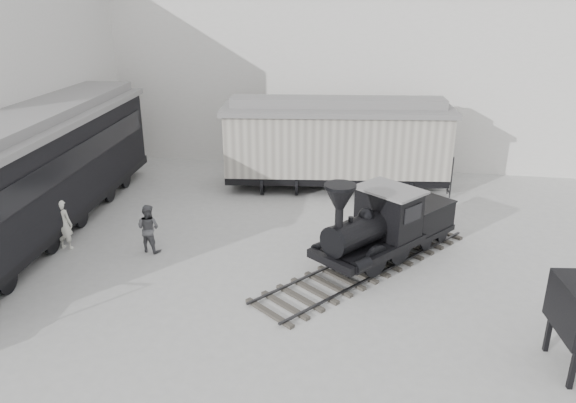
% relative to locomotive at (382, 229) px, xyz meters
% --- Properties ---
extents(ground, '(90.00, 90.00, 0.00)m').
position_rel_locomotive_xyz_m(ground, '(-2.44, -3.85, -1.13)').
color(ground, '#9E9E9B').
extents(north_wall, '(34.00, 2.51, 11.00)m').
position_rel_locomotive_xyz_m(north_wall, '(-2.44, 11.13, 4.43)').
color(north_wall, silver).
rests_on(north_wall, ground).
extents(west_pavilion, '(7.00, 12.11, 9.00)m').
position_rel_locomotive_xyz_m(west_pavilion, '(-16.94, 6.12, 3.37)').
color(west_pavilion, silver).
rests_on(west_pavilion, ground).
extents(locomotive, '(6.80, 7.96, 3.05)m').
position_rel_locomotive_xyz_m(locomotive, '(0.00, 0.00, 0.00)').
color(locomotive, '#2D2927').
rests_on(locomotive, ground).
extents(boxcar, '(10.07, 4.24, 4.00)m').
position_rel_locomotive_xyz_m(boxcar, '(-2.10, 6.91, 0.97)').
color(boxcar, black).
rests_on(boxcar, ground).
extents(passenger_coach, '(4.16, 15.33, 4.06)m').
position_rel_locomotive_xyz_m(passenger_coach, '(-12.15, 0.32, 1.11)').
color(passenger_coach, black).
rests_on(passenger_coach, ground).
extents(visitor_a, '(0.68, 0.47, 1.78)m').
position_rel_locomotive_xyz_m(visitor_a, '(-10.60, -0.84, -0.24)').
color(visitor_a, silver).
rests_on(visitor_a, ground).
extents(visitor_b, '(0.93, 0.79, 1.67)m').
position_rel_locomotive_xyz_m(visitor_b, '(-7.69, -0.55, -0.29)').
color(visitor_b, '#4F4F53').
rests_on(visitor_b, ground).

